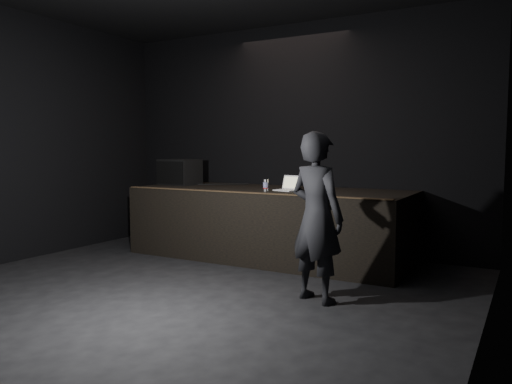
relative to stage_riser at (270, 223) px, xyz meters
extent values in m
plane|color=black|center=(0.00, -2.73, -0.50)|extent=(7.00, 7.00, 0.00)
cube|color=black|center=(0.00, 0.77, 1.25)|extent=(6.00, 0.10, 3.50)
cube|color=black|center=(3.00, -2.73, 1.25)|extent=(0.10, 7.00, 3.50)
cube|color=black|center=(0.00, 0.00, 0.00)|extent=(4.00, 1.50, 1.00)
cube|color=brown|center=(0.00, -0.71, 0.51)|extent=(3.92, 0.10, 0.01)
cube|color=black|center=(-1.67, 0.05, 0.71)|extent=(0.66, 0.50, 0.41)
cube|color=black|center=(-1.70, -0.17, 0.71)|extent=(0.57, 0.09, 0.35)
cylinder|color=black|center=(-1.10, 0.31, 0.51)|extent=(0.82, 0.60, 0.02)
cube|color=silver|center=(0.34, -0.18, 0.51)|extent=(0.34, 0.28, 0.02)
cube|color=silver|center=(0.34, -0.18, 0.52)|extent=(0.28, 0.18, 0.00)
cube|color=silver|center=(0.38, -0.05, 0.61)|extent=(0.31, 0.13, 0.19)
cube|color=#EB8445|center=(0.37, -0.06, 0.61)|extent=(0.27, 0.11, 0.16)
cylinder|color=silver|center=(0.15, -0.40, 0.58)|extent=(0.07, 0.07, 0.17)
cylinder|color=navy|center=(0.15, -0.40, 0.59)|extent=(0.07, 0.07, 0.07)
cylinder|color=maroon|center=(0.15, -0.40, 0.55)|extent=(0.07, 0.07, 0.01)
cylinder|color=white|center=(0.76, 0.19, 0.55)|extent=(0.08, 0.08, 0.10)
cube|color=white|center=(1.02, -0.65, 0.51)|extent=(0.13, 0.15, 0.03)
imported|color=black|center=(1.40, -1.62, 0.38)|extent=(0.74, 0.60, 1.76)
camera|label=1|loc=(3.34, -6.36, 1.08)|focal=35.00mm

